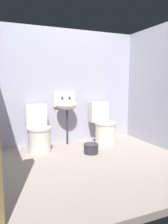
# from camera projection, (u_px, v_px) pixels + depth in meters

# --- Properties ---
(ground_plane) EXTENTS (3.25, 2.77, 0.08)m
(ground_plane) POSITION_uv_depth(u_px,v_px,m) (92.00, 164.00, 3.21)
(ground_plane) COLOR gray
(wall_back) EXTENTS (3.25, 0.10, 2.16)m
(wall_back) POSITION_uv_depth(u_px,v_px,m) (65.00, 87.00, 4.19)
(wall_back) COLOR #A9A7BB
(wall_back) RESTS_ON ground
(wall_right) EXTENTS (0.10, 2.57, 2.16)m
(wall_right) POSITION_uv_depth(u_px,v_px,m) (167.00, 87.00, 3.72)
(wall_right) COLOR #A9A9BA
(wall_right) RESTS_ON ground
(toilet_left) EXTENTS (0.42, 0.61, 0.78)m
(toilet_left) POSITION_uv_depth(u_px,v_px,m) (38.00, 132.00, 3.69)
(toilet_left) COLOR silver
(toilet_left) RESTS_ON ground
(toilet_right) EXTENTS (0.41, 0.60, 0.78)m
(toilet_right) POSITION_uv_depth(u_px,v_px,m) (103.00, 126.00, 4.17)
(toilet_right) COLOR silver
(toilet_right) RESTS_ON ground
(sink) EXTENTS (0.42, 0.35, 0.99)m
(sink) POSITION_uv_depth(u_px,v_px,m) (67.00, 105.00, 4.02)
(sink) COLOR #312E3A
(sink) RESTS_ON ground
(bucket) EXTENTS (0.25, 0.25, 0.16)m
(bucket) POSITION_uv_depth(u_px,v_px,m) (91.00, 148.00, 3.55)
(bucket) COLOR #312E3A
(bucket) RESTS_ON ground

